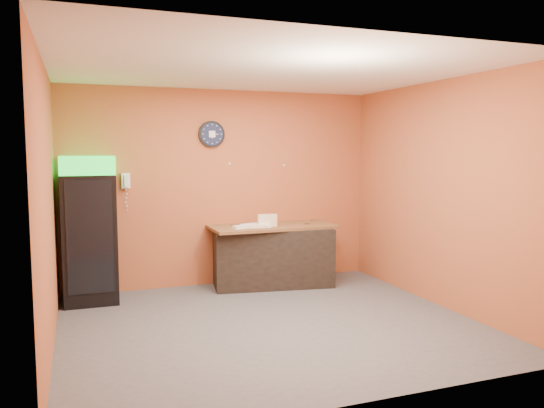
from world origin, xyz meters
name	(u,v)px	position (x,y,z in m)	size (l,w,h in m)	color
floor	(270,324)	(0.00, 0.00, 0.00)	(4.50, 4.50, 0.00)	#47474C
back_wall	(223,188)	(0.00, 2.00, 1.40)	(4.50, 0.02, 2.80)	#B25132
left_wall	(47,207)	(-2.25, 0.00, 1.40)	(0.02, 4.00, 2.80)	#B25132
right_wall	(440,194)	(2.25, 0.00, 1.40)	(0.02, 4.00, 2.80)	#B25132
ceiling	(270,69)	(0.00, 0.00, 2.80)	(4.50, 4.00, 0.02)	white
beverage_cooler	(90,232)	(-1.85, 1.61, 0.91)	(0.66, 0.68, 1.87)	black
prep_counter	(272,256)	(0.63, 1.63, 0.42)	(1.67, 0.74, 0.83)	black
wall_clock	(212,134)	(-0.16, 1.97, 2.17)	(0.37, 0.06, 0.37)	black
wall_phone	(126,181)	(-1.36, 1.95, 1.53)	(0.11, 0.10, 0.20)	white
butcher_paper	(272,226)	(0.63, 1.63, 0.85)	(1.78, 0.80, 0.04)	brown
sub_roll_stack	(267,220)	(0.52, 1.53, 0.96)	(0.28, 0.13, 0.17)	#F6E8C0
wrapped_sandwich_left	(243,227)	(0.13, 1.46, 0.89)	(0.28, 0.11, 0.04)	white
wrapped_sandwich_mid	(260,226)	(0.38, 1.46, 0.90)	(0.29, 0.11, 0.04)	white
wrapped_sandwich_right	(251,225)	(0.29, 1.58, 0.90)	(0.30, 0.12, 0.04)	white
kitchen_tool	(268,222)	(0.58, 1.68, 0.91)	(0.07, 0.07, 0.07)	silver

